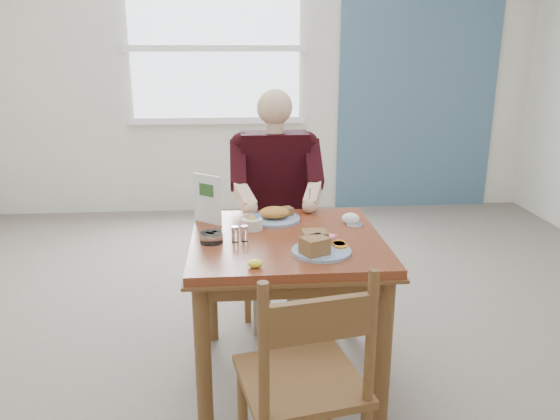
{
  "coord_description": "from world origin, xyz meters",
  "views": [
    {
      "loc": [
        -0.23,
        -2.44,
        1.62
      ],
      "look_at": [
        -0.03,
        0.0,
        0.88
      ],
      "focal_mm": 35.0,
      "sensor_mm": 36.0,
      "label": 1
    }
  ],
  "objects": [
    {
      "name": "far_plate",
      "position": [
        -0.03,
        0.26,
        0.78
      ],
      "size": [
        0.35,
        0.35,
        0.07
      ],
      "color": "white",
      "rests_on": "table"
    },
    {
      "name": "metal_dish",
      "position": [
        0.36,
        0.13,
        0.76
      ],
      "size": [
        0.11,
        0.11,
        0.01
      ],
      "primitive_type": "cylinder",
      "rotation": [
        0.0,
        0.0,
        -0.35
      ],
      "color": "silver",
      "rests_on": "table"
    },
    {
      "name": "lemon_wedge",
      "position": [
        -0.16,
        -0.36,
        0.77
      ],
      "size": [
        0.07,
        0.06,
        0.03
      ],
      "primitive_type": "ellipsoid",
      "rotation": [
        0.0,
        0.0,
        -0.19
      ],
      "color": "#FFFB35",
      "rests_on": "table"
    },
    {
      "name": "wall_back",
      "position": [
        0.0,
        3.0,
        1.4
      ],
      "size": [
        5.5,
        0.0,
        5.5
      ],
      "primitive_type": "plane",
      "rotation": [
        1.57,
        0.0,
        0.0
      ],
      "color": "beige",
      "rests_on": "ground"
    },
    {
      "name": "accent_panel",
      "position": [
        1.6,
        2.98,
        1.4
      ],
      "size": [
        1.6,
        0.02,
        2.8
      ],
      "primitive_type": "cube",
      "color": "#44647E",
      "rests_on": "ground"
    },
    {
      "name": "creamer",
      "position": [
        -0.35,
        -0.05,
        0.78
      ],
      "size": [
        0.12,
        0.12,
        0.05
      ],
      "color": "white",
      "rests_on": "table"
    },
    {
      "name": "near_plate",
      "position": [
        0.12,
        -0.22,
        0.78
      ],
      "size": [
        0.33,
        0.33,
        0.09
      ],
      "color": "white",
      "rests_on": "table"
    },
    {
      "name": "window",
      "position": [
        -0.4,
        2.97,
        1.6
      ],
      "size": [
        1.72,
        0.04,
        1.42
      ],
      "color": "white",
      "rests_on": "wall_back"
    },
    {
      "name": "floor",
      "position": [
        0.0,
        0.0,
        0.0
      ],
      "size": [
        6.0,
        6.0,
        0.0
      ],
      "primitive_type": "plane",
      "color": "#685C54",
      "rests_on": "ground"
    },
    {
      "name": "chair_near",
      "position": [
        -0.01,
        -0.79,
        0.48
      ],
      "size": [
        0.49,
        0.49,
        0.95
      ],
      "color": "brown",
      "rests_on": "ground"
    },
    {
      "name": "shakers",
      "position": [
        -0.22,
        -0.05,
        0.79
      ],
      "size": [
        0.08,
        0.04,
        0.08
      ],
      "color": "white",
      "rests_on": "table"
    },
    {
      "name": "chair_far",
      "position": [
        0.0,
        0.8,
        0.48
      ],
      "size": [
        0.42,
        0.42,
        0.95
      ],
      "color": "brown",
      "rests_on": "ground"
    },
    {
      "name": "menu",
      "position": [
        -0.38,
        0.24,
        0.88
      ],
      "size": [
        0.14,
        0.12,
        0.25
      ],
      "color": "white",
      "rests_on": "table"
    },
    {
      "name": "table",
      "position": [
        0.0,
        0.0,
        0.64
      ],
      "size": [
        0.92,
        0.92,
        0.75
      ],
      "color": "brown",
      "rests_on": "ground"
    },
    {
      "name": "napkin",
      "position": [
        0.34,
        0.16,
        0.78
      ],
      "size": [
        0.1,
        0.09,
        0.06
      ],
      "primitive_type": "ellipsoid",
      "rotation": [
        0.0,
        0.0,
        -0.18
      ],
      "color": "white",
      "rests_on": "table"
    },
    {
      "name": "diner",
      "position": [
        0.0,
        0.71,
        0.81
      ],
      "size": [
        0.53,
        0.56,
        1.39
      ],
      "color": "gray",
      "rests_on": "chair_far"
    },
    {
      "name": "caddy",
      "position": [
        -0.16,
        0.12,
        0.78
      ],
      "size": [
        0.11,
        0.11,
        0.08
      ],
      "color": "white",
      "rests_on": "table"
    }
  ]
}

